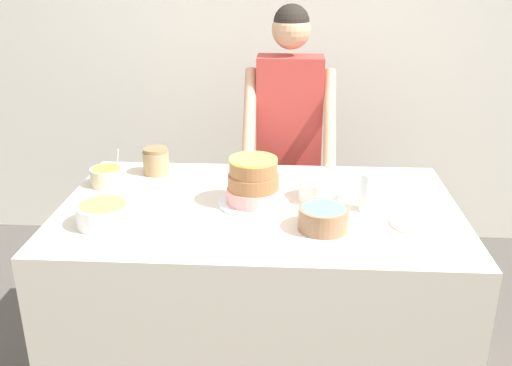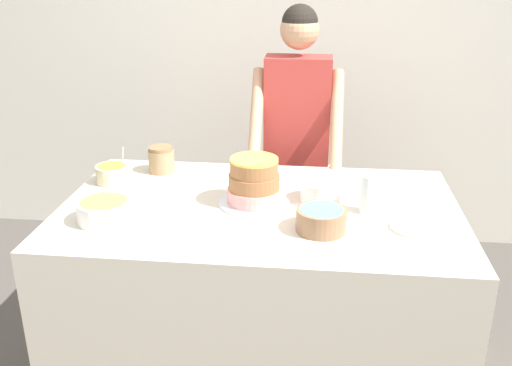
# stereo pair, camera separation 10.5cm
# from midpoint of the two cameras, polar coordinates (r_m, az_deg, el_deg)

# --- Properties ---
(wall_back) EXTENTS (10.00, 0.05, 2.60)m
(wall_back) POSITION_cam_midpoint_polar(r_m,az_deg,el_deg) (3.77, 3.78, 13.25)
(wall_back) COLOR silver
(wall_back) RESTS_ON ground_plane
(counter) EXTENTS (1.63, 1.00, 0.89)m
(counter) POSITION_cam_midpoint_polar(r_m,az_deg,el_deg) (2.56, 1.55, -11.46)
(counter) COLOR beige
(counter) RESTS_ON ground_plane
(person_baker) EXTENTS (0.46, 0.45, 1.63)m
(person_baker) POSITION_cam_midpoint_polar(r_m,az_deg,el_deg) (3.03, 5.11, 5.55)
(person_baker) COLOR #2D2D38
(person_baker) RESTS_ON ground_plane
(cake) EXTENTS (0.30, 0.30, 0.20)m
(cake) POSITION_cam_midpoint_polar(r_m,az_deg,el_deg) (2.33, 1.11, -0.06)
(cake) COLOR silver
(cake) RESTS_ON counter
(frosting_bowl_white) EXTENTS (0.17, 0.17, 0.14)m
(frosting_bowl_white) POSITION_cam_midpoint_polar(r_m,az_deg,el_deg) (2.39, 7.79, -0.72)
(frosting_bowl_white) COLOR white
(frosting_bowl_white) RESTS_ON counter
(frosting_bowl_blue) EXTENTS (0.19, 0.19, 0.09)m
(frosting_bowl_blue) POSITION_cam_midpoint_polar(r_m,az_deg,el_deg) (2.14, 7.95, -3.59)
(frosting_bowl_blue) COLOR #936B4C
(frosting_bowl_blue) RESTS_ON counter
(frosting_bowl_orange) EXTENTS (0.15, 0.15, 0.16)m
(frosting_bowl_orange) POSITION_cam_midpoint_polar(r_m,az_deg,el_deg) (2.64, -13.08, 0.96)
(frosting_bowl_orange) COLOR beige
(frosting_bowl_orange) RESTS_ON counter
(frosting_bowl_yellow) EXTENTS (0.21, 0.21, 0.17)m
(frosting_bowl_yellow) POSITION_cam_midpoint_polar(r_m,az_deg,el_deg) (2.26, -13.64, -2.67)
(frosting_bowl_yellow) COLOR white
(frosting_bowl_yellow) RESTS_ON counter
(drinking_glass) EXTENTS (0.07, 0.07, 0.16)m
(drinking_glass) POSITION_cam_midpoint_polar(r_m,az_deg,el_deg) (2.31, 12.46, -1.08)
(drinking_glass) COLOR silver
(drinking_glass) RESTS_ON counter
(ceramic_plate) EXTENTS (0.20, 0.20, 0.01)m
(ceramic_plate) POSITION_cam_midpoint_polar(r_m,az_deg,el_deg) (2.25, 17.08, -4.22)
(ceramic_plate) COLOR white
(ceramic_plate) RESTS_ON counter
(stoneware_jar) EXTENTS (0.12, 0.12, 0.12)m
(stoneware_jar) POSITION_cam_midpoint_polar(r_m,az_deg,el_deg) (2.73, -8.36, 2.32)
(stoneware_jar) COLOR #9E7F5B
(stoneware_jar) RESTS_ON counter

